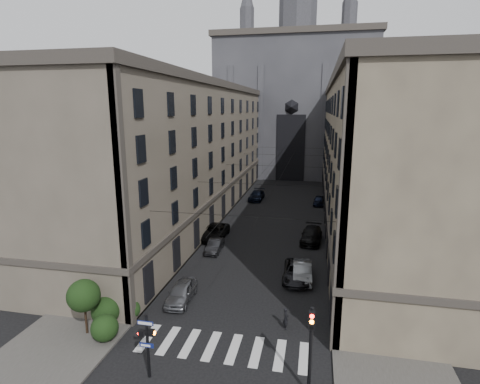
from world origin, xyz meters
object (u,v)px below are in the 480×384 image
Objects in this scene: pedestrian at (286,318)px; car_left_midnear at (215,246)px; car_left_near at (181,292)px; gothic_tower at (295,97)px; car_right_midnear at (297,272)px; car_right_far at (319,200)px; pedestrian_signal_left at (147,341)px; car_right_near at (302,272)px; car_right_midfar at (311,235)px; car_left_far at (257,195)px; car_left_midfar at (214,232)px; traffic_light_right at (311,341)px.

car_left_midnear is at bearing 11.57° from pedestrian.
car_left_midnear is at bearing 88.60° from car_left_near.
car_left_near is at bearing -94.19° from gothic_tower.
car_right_midnear reaches higher than car_right_far.
pedestrian_signal_left is 0.89× the size of car_left_near.
car_right_midfar is (0.64, 10.24, 0.03)m from car_right_near.
pedestrian is at bearing -93.75° from car_right_midnear.
car_left_far is at bearing -10.03° from pedestrian.
car_right_far is (12.37, 18.77, -0.08)m from car_left_midfar.
gothic_tower is 13.68× the size of car_right_far.
car_left_midnear is 10.50m from car_right_midnear.
car_left_far is (1.97, 20.01, -0.02)m from car_left_midfar.
pedestrian reaches higher than car_right_far.
car_right_midnear reaches higher than car_left_midnear.
car_left_midfar reaches higher than car_left_midnear.
traffic_light_right is (5.60, -73.04, -14.51)m from gothic_tower.
car_left_midfar is at bearing 104.72° from car_left_midnear.
pedestrian is at bearing -86.71° from gothic_tower.
pedestrian reaches higher than car_right_near.
car_right_far is at bearing 83.10° from car_right_near.
gothic_tower is at bearing 92.87° from car_right_midnear.
car_right_midnear is at bearing 95.68° from traffic_light_right.
traffic_light_right reaches higher than pedestrian.
gothic_tower is at bearing 84.38° from car_left_midfar.
car_left_near is 35.54m from car_right_far.
car_left_far reaches higher than car_left_midnear.
pedestrian_signal_left is 16.50m from car_right_midnear.
gothic_tower is at bearing 82.97° from car_left_midnear.
car_right_midnear is at bearing -91.50° from car_right_midfar.
car_right_midnear is (9.15, -5.15, 0.09)m from car_left_midnear.
car_right_near is at bearing 60.78° from pedestrian_signal_left.
gothic_tower is 52.90m from car_left_midfar.
car_left_midfar is at bearing -97.07° from gothic_tower.
pedestrian_signal_left is (-3.51, -73.46, -15.48)m from gothic_tower.
car_right_midfar is (10.03, 16.14, 0.04)m from car_left_near.
pedestrian_signal_left is 8.93m from car_left_near.
car_right_near is 10.26m from car_right_midfar.
car_left_midnear is at bearing 118.76° from traffic_light_right.
pedestrian is at bearing -16.93° from car_left_near.
traffic_light_right is 22.09m from car_left_midnear.
car_right_near is (-0.95, 14.19, -2.51)m from traffic_light_right.
car_left_far is 21.17m from car_right_midfar.
gothic_tower is 14.50× the size of pedestrian_signal_left.
traffic_light_right is 0.90× the size of car_left_midfar.
car_left_midnear is at bearing 148.57° from car_right_near.
car_right_midfar reaches higher than car_right_midnear.
gothic_tower is 10.50× the size of car_right_midfar.
car_left_far is 1.15× the size of car_right_near.
car_left_far is at bearing 85.84° from car_left_midfar.
car_right_midfar reaches higher than car_left_midnear.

